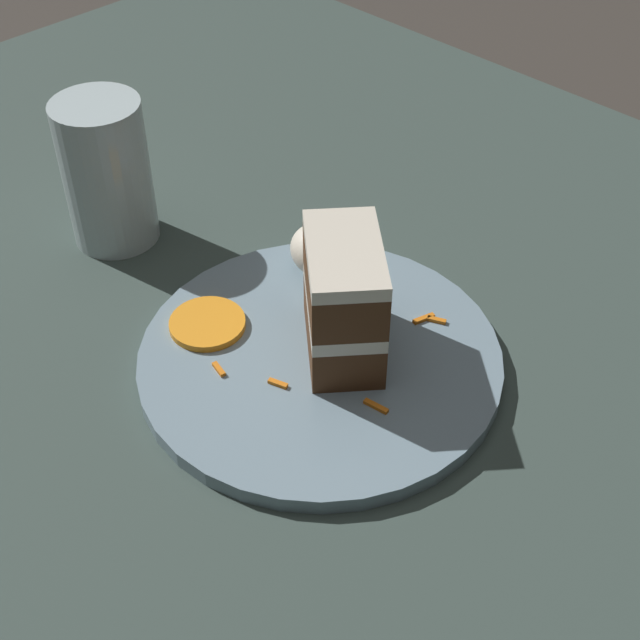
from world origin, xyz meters
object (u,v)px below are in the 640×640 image
at_px(cake_slice, 347,301).
at_px(drinking_glass, 108,182).
at_px(orange_garnish, 207,324).
at_px(cream_dollop, 324,250).
at_px(plate, 320,359).

relative_size(cake_slice, drinking_glass, 0.81).
relative_size(orange_garnish, drinking_glass, 0.45).
distance_m(cream_dollop, orange_garnish, 0.12).
bearing_deg(orange_garnish, cream_dollop, 82.32).
relative_size(cream_dollop, drinking_glass, 0.44).
bearing_deg(plate, cake_slice, 58.12).
xyz_separation_m(plate, cream_dollop, (-0.07, 0.07, 0.03)).
xyz_separation_m(plate, orange_garnish, (-0.08, -0.04, 0.01)).
relative_size(plate, cream_dollop, 4.72).
bearing_deg(plate, drinking_glass, -177.67).
height_order(plate, cream_dollop, cream_dollop).
bearing_deg(drinking_glass, cream_dollop, 24.76).
height_order(cake_slice, orange_garnish, cake_slice).
distance_m(cake_slice, cream_dollop, 0.10).
relative_size(cake_slice, cream_dollop, 1.82).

